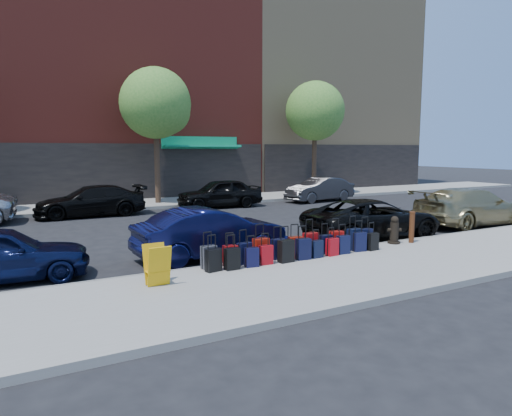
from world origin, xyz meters
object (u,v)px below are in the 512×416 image
tree_center (158,105)px  car_far_1 (91,201)px  bollard (412,227)px  car_near_3 (471,207)px  car_far_3 (320,189)px  car_far_2 (220,193)px  car_near_1 (211,233)px  car_near_2 (373,219)px  display_rack (157,265)px  tree_right (317,113)px  suitcase_front_5 (295,247)px  fire_hydrant (394,231)px

tree_center → car_far_1: (-4.08, -2.58, -4.70)m
bollard → car_near_3: car_near_3 is taller
car_far_3 → bollard: bearing=-29.4°
car_far_2 → car_far_3: car_far_2 is taller
car_near_1 → car_near_2: size_ratio=0.88×
tree_center → display_rack: (-4.65, -15.01, -4.83)m
tree_right → car_near_3: bearing=-96.6°
suitcase_front_5 → car_near_2: (4.28, 1.61, 0.25)m
suitcase_front_5 → car_near_3: (9.67, 1.75, 0.33)m
car_near_1 → bollard: bearing=-109.4°
car_near_1 → tree_center: bearing=-13.6°
fire_hydrant → car_near_3: 6.17m
car_near_2 → car_far_3: (5.15, 9.98, 0.02)m
tree_center → car_near_2: tree_center is taller
fire_hydrant → car_near_1: bearing=-174.0°
car_far_1 → fire_hydrant: bearing=32.0°
tree_right → car_far_1: 15.53m
car_far_1 → car_far_2: size_ratio=1.09×
car_near_1 → car_far_2: 11.24m
car_near_3 → car_far_3: bearing=1.6°
bollard → car_near_1: car_near_1 is taller
car_near_2 → car_far_3: size_ratio=1.14×
car_near_2 → car_near_3: 5.40m
car_near_1 → suitcase_front_5: bearing=-136.4°
car_near_2 → car_near_3: bearing=-83.8°
tree_center → car_far_2: 5.81m
tree_right → car_far_3: size_ratio=1.69×
tree_right → display_rack: size_ratio=8.27×
tree_right → car_far_2: size_ratio=1.62×
fire_hydrant → tree_right: bearing=85.0°
bollard → car_far_1: bearing=123.2°
car_near_2 → fire_hydrant: bearing=165.5°
display_rack → car_far_3: car_far_3 is taller
tree_right → fire_hydrant: (-7.38, -14.26, -4.87)m
tree_right → bollard: (-6.81, -14.43, -4.76)m
car_near_2 → car_far_1: bearing=42.1°
tree_right → car_near_1: bearing=-135.5°
car_near_3 → car_far_3: size_ratio=1.22×
suitcase_front_5 → car_near_3: car_near_3 is taller
suitcase_front_5 → bollard: bearing=5.9°
car_far_1 → car_far_2: bearing=91.1°
tree_right → car_far_3: (-1.69, -2.73, -4.70)m
bollard → display_rack: bollard is taller
bollard → fire_hydrant: bearing=162.7°
car_near_2 → car_far_3: car_far_3 is taller
display_rack → car_far_2: bearing=58.8°
car_far_1 → suitcase_front_5: bearing=16.8°
tree_center → car_far_3: 10.35m
car_near_1 → car_far_3: (11.19, 9.92, -0.01)m
bollard → display_rack: 8.36m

